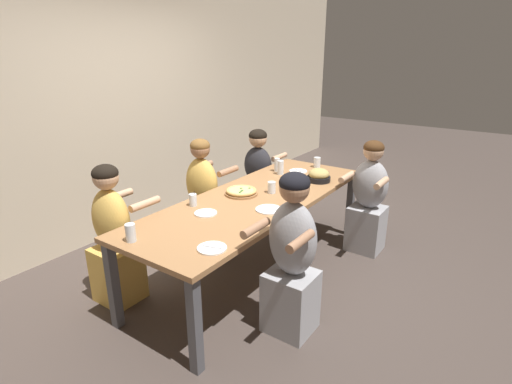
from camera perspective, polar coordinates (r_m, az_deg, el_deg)
ground_plane at (r=3.89m, az=0.00°, el=-11.15°), size 18.00×18.00×0.00m
restaurant_back_panel at (r=4.65m, az=-19.46°, el=13.75°), size 10.00×0.06×3.20m
dining_table at (r=3.59m, az=0.00°, el=-1.75°), size 2.64×0.93×0.75m
pizza_board_main at (r=3.63m, az=-2.11°, el=0.06°), size 0.30×0.30×0.05m
skillet_bowl at (r=4.04m, az=8.97°, el=2.32°), size 0.34×0.23×0.13m
empty_plate_a at (r=4.34m, az=6.05°, el=2.98°), size 0.19×0.19×0.02m
empty_plate_b at (r=2.67m, az=-6.30°, el=-7.98°), size 0.20×0.20×0.02m
empty_plate_c at (r=3.28m, az=1.83°, el=-2.50°), size 0.22×0.22×0.02m
empty_plate_d at (r=3.23m, az=-7.20°, el=-3.01°), size 0.18×0.18×0.02m
cocktail_glass_blue at (r=3.40m, az=-8.99°, el=-1.20°), size 0.07×0.07×0.13m
drinking_glass_a at (r=3.61m, az=5.81°, el=0.28°), size 0.07×0.07×0.12m
drinking_glass_b at (r=4.33m, az=3.02°, el=3.78°), size 0.06×0.06×0.15m
drinking_glass_c at (r=4.22m, az=3.52°, el=3.51°), size 0.07×0.07×0.15m
drinking_glass_d at (r=3.66m, az=2.24°, el=0.56°), size 0.07×0.07×0.11m
drinking_glass_e at (r=2.87m, az=-17.47°, el=-5.70°), size 0.07×0.07×0.13m
drinking_glass_f at (r=4.53m, az=8.72°, el=4.12°), size 0.08×0.08×0.11m
diner_far_left at (r=3.43m, az=-19.60°, el=-6.52°), size 0.51×0.40×1.18m
diner_near_right at (r=4.21m, az=15.76°, el=-1.32°), size 0.51×0.40×1.17m
diner_far_center at (r=4.07m, az=-7.59°, el=-1.34°), size 0.51×0.40×1.19m
diner_near_midleft at (r=2.88m, az=5.12°, el=-9.80°), size 0.51×0.40×1.23m
diner_far_right at (r=4.81m, az=0.29°, el=1.92°), size 0.51×0.40×1.13m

